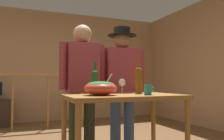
# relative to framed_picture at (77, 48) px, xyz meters

# --- Properties ---
(back_wall) EXTENTS (5.88, 0.10, 2.63)m
(back_wall) POSITION_rel_framed_picture_xyz_m (-0.72, 0.06, -0.46)
(back_wall) COLOR tan
(back_wall) RESTS_ON ground_plane
(side_wall_right) EXTENTS (0.10, 4.22, 2.63)m
(side_wall_right) POSITION_rel_framed_picture_xyz_m (2.22, -1.91, -0.46)
(side_wall_right) COLOR tan
(side_wall_right) RESTS_ON ground_plane
(framed_picture) EXTENTS (0.49, 0.03, 0.39)m
(framed_picture) POSITION_rel_framed_picture_xyz_m (0.00, 0.00, 0.00)
(framed_picture) COLOR gray
(stair_railing) EXTENTS (3.36, 0.10, 1.15)m
(stair_railing) POSITION_rel_framed_picture_xyz_m (-1.24, -0.89, -1.05)
(stair_railing) COLOR #9E6B33
(stair_railing) RESTS_ON ground_plane
(serving_table) EXTENTS (1.12, 0.67, 0.81)m
(serving_table) POSITION_rel_framed_picture_xyz_m (-0.40, -3.65, -1.07)
(serving_table) COLOR #9E6B33
(serving_table) RESTS_ON ground_plane
(salad_bowl) EXTENTS (0.31, 0.31, 0.20)m
(salad_bowl) POSITION_rel_framed_picture_xyz_m (-0.65, -3.69, -0.89)
(salad_bowl) COLOR #CC3D2D
(salad_bowl) RESTS_ON serving_table
(wine_glass) EXTENTS (0.08, 0.08, 0.16)m
(wine_glass) POSITION_rel_framed_picture_xyz_m (-0.31, -3.43, -0.86)
(wine_glass) COLOR silver
(wine_glass) RESTS_ON serving_table
(wine_bottle_amber) EXTENTS (0.08, 0.08, 0.37)m
(wine_bottle_amber) POSITION_rel_framed_picture_xyz_m (-0.17, -3.54, -0.81)
(wine_bottle_amber) COLOR brown
(wine_bottle_amber) RESTS_ON serving_table
(wine_bottle_green) EXTENTS (0.07, 0.07, 0.34)m
(wine_bottle_green) POSITION_rel_framed_picture_xyz_m (-0.62, -3.40, -0.83)
(wine_bottle_green) COLOR #1E5628
(wine_bottle_green) RESTS_ON serving_table
(mug_teal) EXTENTS (0.11, 0.07, 0.10)m
(mug_teal) POSITION_rel_framed_picture_xyz_m (-0.22, -3.80, -0.92)
(mug_teal) COLOR teal
(mug_teal) RESTS_ON serving_table
(person_standing_left) EXTENTS (0.55, 0.24, 1.60)m
(person_standing_left) POSITION_rel_framed_picture_xyz_m (-0.66, -3.05, -0.83)
(person_standing_left) COLOR #2D3323
(person_standing_left) RESTS_ON ground_plane
(person_standing_right) EXTENTS (0.61, 0.36, 1.61)m
(person_standing_right) POSITION_rel_framed_picture_xyz_m (-0.15, -3.05, -0.81)
(person_standing_right) COLOR #3D5684
(person_standing_right) RESTS_ON ground_plane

